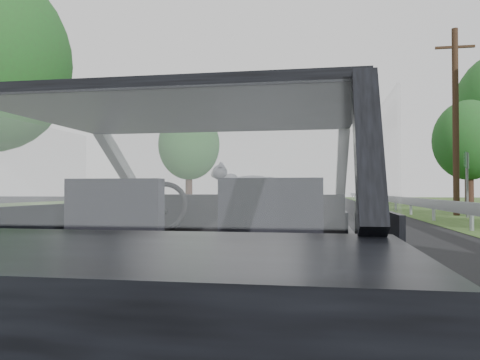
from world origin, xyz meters
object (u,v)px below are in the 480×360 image
at_px(utility_pole, 456,122).
at_px(subject_car, 209,243).
at_px(highway_sign, 467,185).
at_px(other_car, 289,194).
at_px(cat, 252,184).

bearing_deg(utility_pole, subject_car, -109.17).
bearing_deg(highway_sign, utility_pole, 112.72).
distance_m(subject_car, other_car, 24.08).
bearing_deg(utility_pole, cat, -109.33).
distance_m(highway_sign, utility_pole, 3.00).
height_order(highway_sign, utility_pole, utility_pole).
bearing_deg(subject_car, utility_pole, 70.83).
relative_size(cat, utility_pole, 0.07).
distance_m(cat, utility_pole, 18.22).
relative_size(other_car, highway_sign, 2.09).
distance_m(subject_car, highway_sign, 17.25).
bearing_deg(highway_sign, subject_car, -87.14).
height_order(subject_car, utility_pole, utility_pole).
xyz_separation_m(other_car, utility_pole, (7.23, -6.44, 2.99)).
bearing_deg(utility_pole, highway_sign, -90.86).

